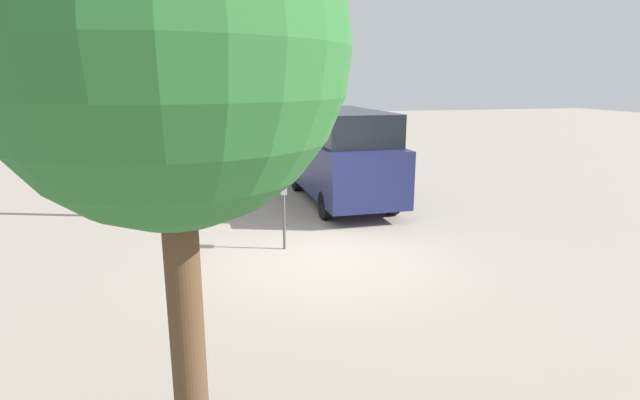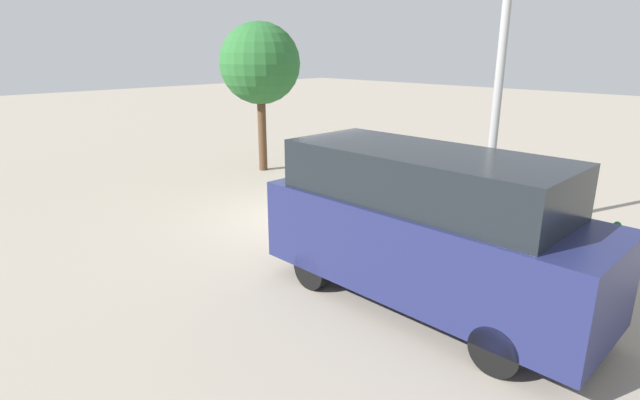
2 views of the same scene
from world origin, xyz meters
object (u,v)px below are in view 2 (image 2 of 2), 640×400
parking_meter_far (614,243)px  lamp_post (495,122)px  parking_meter_near (350,176)px  street_tree (260,64)px  parked_van (425,226)px

parking_meter_far → lamp_post: lamp_post is taller
parking_meter_near → street_tree: 5.92m
parked_van → street_tree: 9.55m
parking_meter_far → lamp_post: 3.39m
parking_meter_far → street_tree: (-10.51, 1.65, 2.31)m
parking_meter_near → lamp_post: lamp_post is taller
parking_meter_near → parked_van: size_ratio=0.27×
parked_van → parking_meter_near: bearing=147.9°
parking_meter_near → lamp_post: bearing=34.8°
lamp_post → street_tree: size_ratio=1.48×
parked_van → street_tree: size_ratio=1.13×
parking_meter_near → lamp_post: size_ratio=0.21×
lamp_post → street_tree: lamp_post is taller
street_tree → lamp_post: bearing=-1.7°
parking_meter_near → street_tree: size_ratio=0.31×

